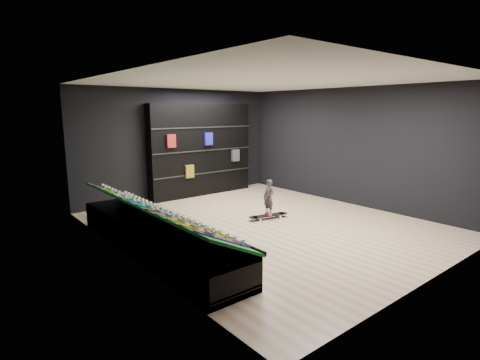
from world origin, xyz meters
TOP-DOWN VIEW (x-y plane):
  - floor at (0.00, 0.00)m, footprint 6.00×7.00m
  - ceiling at (0.00, 0.00)m, footprint 6.00×7.00m
  - wall_back at (0.00, 3.50)m, footprint 6.00×0.02m
  - wall_front at (0.00, -3.50)m, footprint 6.00×0.02m
  - wall_left at (-3.00, 0.00)m, footprint 0.02×7.00m
  - wall_right at (3.00, 0.00)m, footprint 0.02×7.00m
  - display_rack at (-2.55, 0.00)m, footprint 0.90×4.50m
  - turf_ramp at (-2.50, 0.00)m, footprint 0.92×4.50m
  - back_shelving at (0.60, 3.32)m, footprint 3.25×0.38m
  - floor_skateboard at (0.37, 0.25)m, footprint 1.00×0.42m
  - child at (0.37, 0.25)m, footprint 0.13×0.19m
  - display_board_0 at (-2.49, -1.90)m, footprint 0.93×0.22m
  - display_board_1 at (-2.49, -1.55)m, footprint 0.93×0.22m
  - display_board_2 at (-2.49, -1.21)m, footprint 0.93×0.22m
  - display_board_3 at (-2.49, -0.86)m, footprint 0.93×0.22m
  - display_board_4 at (-2.49, -0.52)m, footprint 0.93×0.22m
  - display_board_5 at (-2.49, -0.17)m, footprint 0.93×0.22m
  - display_board_6 at (-2.49, 0.17)m, footprint 0.93×0.22m
  - display_board_7 at (-2.49, 0.52)m, footprint 0.93×0.22m
  - display_board_8 at (-2.49, 0.86)m, footprint 0.93×0.22m
  - display_board_9 at (-2.49, 1.21)m, footprint 0.93×0.22m
  - display_board_10 at (-2.49, 1.55)m, footprint 0.93×0.22m
  - display_board_11 at (-2.49, 1.90)m, footprint 0.93×0.22m

SIDE VIEW (x-z plane):
  - floor at x=0.00m, z-range -0.01..0.01m
  - floor_skateboard at x=0.37m, z-range 0.00..0.09m
  - display_rack at x=-2.55m, z-range 0.00..0.50m
  - child at x=0.37m, z-range 0.09..0.58m
  - turf_ramp at x=-2.50m, z-range 0.48..0.94m
  - display_board_0 at x=-2.49m, z-range 0.49..0.99m
  - display_board_1 at x=-2.49m, z-range 0.49..0.99m
  - display_board_2 at x=-2.49m, z-range 0.49..0.99m
  - display_board_3 at x=-2.49m, z-range 0.49..0.99m
  - display_board_4 at x=-2.49m, z-range 0.49..0.99m
  - display_board_5 at x=-2.49m, z-range 0.49..0.99m
  - display_board_6 at x=-2.49m, z-range 0.49..0.99m
  - display_board_7 at x=-2.49m, z-range 0.49..0.99m
  - display_board_8 at x=-2.49m, z-range 0.49..0.99m
  - display_board_9 at x=-2.49m, z-range 0.49..0.99m
  - display_board_10 at x=-2.49m, z-range 0.49..0.99m
  - display_board_11 at x=-2.49m, z-range 0.49..0.99m
  - back_shelving at x=0.60m, z-range 0.00..2.60m
  - wall_back at x=0.00m, z-range 0.00..3.00m
  - wall_front at x=0.00m, z-range 0.00..3.00m
  - wall_left at x=-3.00m, z-range 0.00..3.00m
  - wall_right at x=3.00m, z-range 0.00..3.00m
  - ceiling at x=0.00m, z-range 3.00..3.00m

